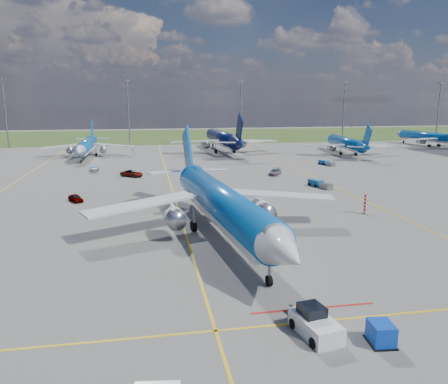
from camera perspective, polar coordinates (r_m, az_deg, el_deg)
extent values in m
plane|color=#5D5D5A|center=(50.40, -4.71, -6.48)|extent=(400.00, 400.00, 0.00)
cube|color=#2D4719|center=(198.31, -8.92, 7.24)|extent=(400.00, 80.00, 0.01)
cube|color=gold|center=(79.35, -6.80, 0.33)|extent=(0.25, 160.00, 0.02)
cube|color=gold|center=(32.17, -1.11, -17.67)|extent=(60.00, 0.25, 0.02)
cube|color=gold|center=(92.68, -26.04, 0.87)|extent=(0.25, 120.00, 0.02)
cube|color=gold|center=(95.44, 11.11, 2.16)|extent=(0.25, 120.00, 0.02)
cube|color=#A5140F|center=(35.82, 11.54, -14.66)|extent=(10.00, 0.25, 0.02)
cylinder|color=slate|center=(164.18, -26.63, 9.02)|extent=(0.50, 0.50, 22.00)
cube|color=slate|center=(164.23, -27.01, 12.95)|extent=(2.20, 0.50, 0.80)
cylinder|color=slate|center=(157.80, -12.37, 9.93)|extent=(0.50, 0.50, 22.00)
cube|color=slate|center=(157.85, -12.56, 14.02)|extent=(2.20, 0.50, 0.80)
cylinder|color=slate|center=(161.39, 2.19, 10.23)|extent=(0.50, 0.50, 22.00)
cube|color=slate|center=(161.44, 2.22, 14.24)|extent=(2.20, 0.50, 0.80)
cylinder|color=slate|center=(174.34, 15.35, 9.95)|extent=(0.50, 0.50, 22.00)
cube|color=slate|center=(174.39, 15.56, 13.66)|extent=(2.20, 0.50, 0.80)
cylinder|color=slate|center=(194.78, 26.19, 9.33)|extent=(0.50, 0.50, 22.00)
cube|color=slate|center=(194.83, 26.50, 12.64)|extent=(2.20, 0.50, 0.80)
cylinder|color=red|center=(64.98, 18.00, -1.44)|extent=(0.50, 0.50, 3.00)
cube|color=silver|center=(32.03, 11.89, -16.82)|extent=(2.79, 4.35, 1.25)
cube|color=black|center=(32.06, 11.39, -15.02)|extent=(1.82, 1.98, 0.87)
cube|color=slate|center=(33.96, 9.57, -15.15)|extent=(0.64, 2.32, 0.19)
cube|color=#0C3BB3|center=(32.19, 19.84, -16.96)|extent=(1.63, 1.95, 1.46)
imported|color=#999999|center=(73.15, -18.80, -0.76)|extent=(2.97, 3.73, 1.19)
imported|color=#999999|center=(93.94, -11.95, 2.38)|extent=(5.23, 4.41, 1.33)
imported|color=#999999|center=(94.37, 6.68, 2.60)|extent=(4.05, 4.95, 1.35)
cube|color=#175B8E|center=(83.50, 11.92, 1.16)|extent=(2.34, 3.23, 1.22)
cube|color=slate|center=(81.34, 13.20, 0.74)|extent=(1.93, 2.52, 1.00)
cube|color=#1A589F|center=(104.04, -16.53, 2.99)|extent=(1.64, 2.72, 1.10)
cube|color=slate|center=(101.49, -16.55, 2.72)|extent=(1.39, 2.10, 0.90)
cube|color=#1A5FA0|center=(111.87, 12.92, 3.79)|extent=(2.07, 2.94, 1.13)
cube|color=slate|center=(109.82, 13.76, 3.55)|extent=(1.71, 2.30, 0.92)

